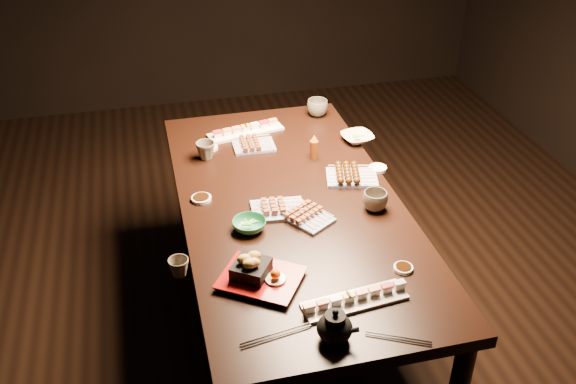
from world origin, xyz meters
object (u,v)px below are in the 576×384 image
at_px(dining_table, 291,272).
at_px(teacup_near_left, 179,267).
at_px(tempura_tray, 261,270).
at_px(yakitori_plate_right, 307,214).
at_px(sushi_platter_near, 355,297).
at_px(edamame_bowl_green, 249,225).
at_px(teacup_far_left, 206,151).
at_px(teacup_mid_right, 375,201).
at_px(teacup_far_right, 317,108).
at_px(condiment_bottle, 314,147).
at_px(sushi_platter_far, 246,129).
at_px(yakitori_plate_center, 278,206).
at_px(teapot, 335,325).
at_px(yakitori_plate_left, 254,142).
at_px(edamame_bowl_cream, 357,138).

bearing_deg(dining_table, teacup_near_left, -130.54).
bearing_deg(tempura_tray, yakitori_plate_right, 86.03).
xyz_separation_m(sushi_platter_near, edamame_bowl_green, (-0.26, 0.50, -0.00)).
height_order(tempura_tray, teacup_far_left, tempura_tray).
height_order(edamame_bowl_green, teacup_mid_right, teacup_mid_right).
bearing_deg(dining_table, tempura_tray, -102.21).
height_order(teacup_far_right, condiment_bottle, condiment_bottle).
bearing_deg(sushi_platter_far, teacup_far_right, -176.79).
height_order(yakitori_plate_center, yakitori_plate_right, yakitori_plate_center).
xyz_separation_m(teacup_far_left, teapot, (0.24, -1.24, 0.02)).
distance_m(yakitori_plate_left, teacup_far_left, 0.24).
bearing_deg(teacup_far_left, condiment_bottle, -13.40).
bearing_deg(edamame_bowl_cream, teapot, -112.03).
height_order(yakitori_plate_left, edamame_bowl_cream, yakitori_plate_left).
bearing_deg(sushi_platter_near, sushi_platter_far, 89.19).
height_order(edamame_bowl_green, teacup_near_left, teacup_near_left).
bearing_deg(edamame_bowl_cream, yakitori_plate_left, 173.15).
height_order(sushi_platter_far, teacup_far_right, teacup_far_right).
xyz_separation_m(teacup_near_left, teapot, (0.44, -0.42, 0.02)).
distance_m(yakitori_plate_left, teapot, 1.29).
xyz_separation_m(yakitori_plate_right, teacup_near_left, (-0.53, -0.23, 0.01)).
height_order(sushi_platter_near, edamame_bowl_cream, sushi_platter_near).
relative_size(yakitori_plate_right, teacup_near_left, 2.63).
bearing_deg(edamame_bowl_cream, teacup_mid_right, -102.05).
bearing_deg(condiment_bottle, teapot, -102.49).
xyz_separation_m(tempura_tray, teacup_mid_right, (0.54, 0.33, -0.01)).
height_order(sushi_platter_far, teacup_far_left, teacup_far_left).
distance_m(sushi_platter_near, edamame_bowl_green, 0.56).
bearing_deg(teacup_mid_right, teacup_far_left, 136.50).
distance_m(yakitori_plate_right, teacup_far_right, 0.96).
bearing_deg(teapot, yakitori_plate_right, 115.02).
height_order(tempura_tray, teacup_mid_right, tempura_tray).
bearing_deg(tempura_tray, teacup_far_right, 99.50).
height_order(edamame_bowl_green, edamame_bowl_cream, edamame_bowl_green).
height_order(sushi_platter_far, tempura_tray, tempura_tray).
relative_size(sushi_platter_near, teacup_mid_right, 3.54).
relative_size(yakitori_plate_left, teacup_mid_right, 1.91).
bearing_deg(yakitori_plate_right, sushi_platter_near, -29.58).
xyz_separation_m(sushi_platter_far, yakitori_plate_right, (0.10, -0.80, 0.00)).
distance_m(dining_table, teapot, 0.90).
distance_m(sushi_platter_far, yakitori_plate_right, 0.80).
height_order(yakitori_plate_right, teacup_far_left, teacup_far_left).
relative_size(yakitori_plate_right, teacup_far_right, 1.78).
bearing_deg(teacup_far_right, condiment_bottle, -107.93).
relative_size(edamame_bowl_cream, condiment_bottle, 1.24).
bearing_deg(condiment_bottle, tempura_tray, -117.47).
distance_m(teacup_far_right, teapot, 1.61).
height_order(yakitori_plate_right, edamame_bowl_cream, yakitori_plate_right).
xyz_separation_m(yakitori_plate_center, edamame_bowl_cream, (0.51, 0.50, -0.01)).
xyz_separation_m(yakitori_plate_center, edamame_bowl_green, (-0.14, -0.10, -0.01)).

